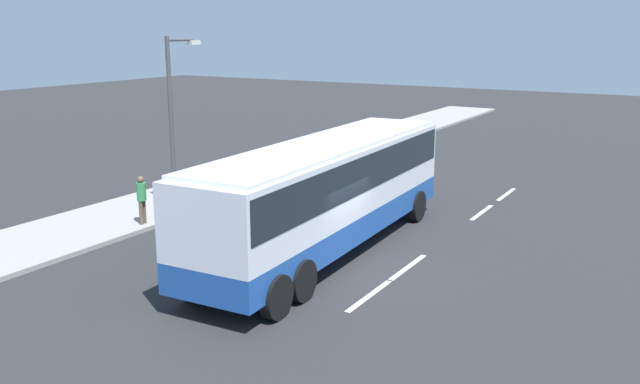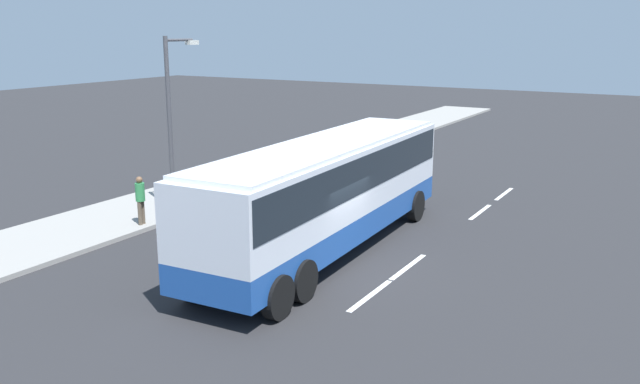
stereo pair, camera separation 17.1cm
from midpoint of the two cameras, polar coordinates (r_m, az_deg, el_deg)
name	(u,v)px [view 2 (the right image)]	position (r m, az deg, el deg)	size (l,w,h in m)	color
ground_plane	(335,266)	(19.51, 1.00, -6.36)	(120.00, 120.00, 0.00)	#28282B
sidewalk_curb	(110,220)	(25.06, -17.63, -2.26)	(80.00, 4.00, 0.15)	gray
lane_centreline	(328,327)	(15.74, 0.38, -11.46)	(33.62, 0.16, 0.01)	white
coach_bus	(327,185)	(20.20, 0.35, 0.63)	(12.37, 3.24, 3.42)	#1E4C9E
pedestrian_near_curb	(140,197)	(23.67, -15.26, -0.41)	(0.32, 0.32, 1.68)	brown
street_lamp	(173,111)	(24.90, -12.63, 6.73)	(1.73, 0.24, 6.31)	#47474C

